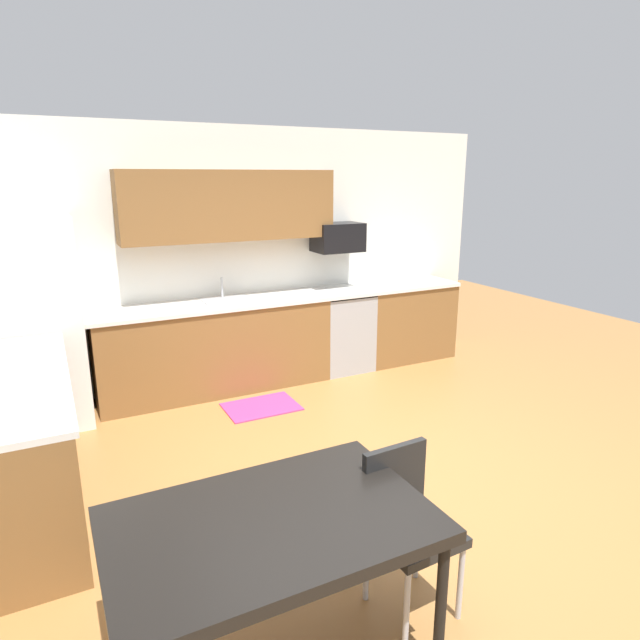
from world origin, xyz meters
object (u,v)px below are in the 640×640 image
chair_near_table (406,517)px  refrigerator (35,325)px  microwave (338,237)px  dining_table (271,531)px  oven_range (341,330)px

chair_near_table → refrigerator: bearing=116.8°
refrigerator → chair_near_table: bearing=-63.2°
microwave → dining_table: bearing=-122.6°
oven_range → refrigerator: bearing=-178.5°
microwave → dining_table: microwave is taller
dining_table → chair_near_table: chair_near_table is taller
dining_table → chair_near_table: bearing=2.9°
oven_range → dining_table: size_ratio=0.65×
oven_range → dining_table: oven_range is taller
oven_range → chair_near_table: bearing=-113.8°
chair_near_table → oven_range: bearing=66.2°
microwave → dining_table: 4.20m
microwave → dining_table: size_ratio=0.39×
dining_table → oven_range: bearing=56.6°
refrigerator → microwave: size_ratio=3.45×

